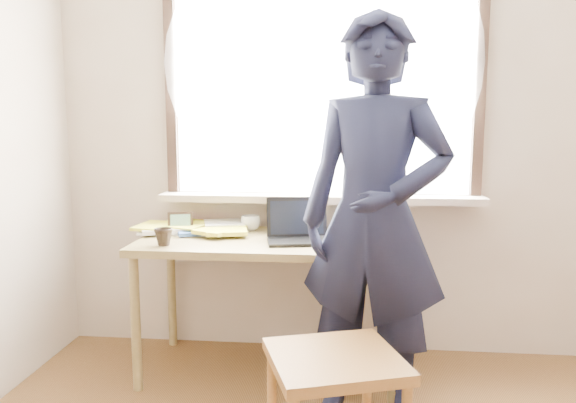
# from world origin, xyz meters

# --- Properties ---
(room_shell) EXTENTS (3.52, 4.02, 2.61)m
(room_shell) POSITION_xyz_m (-0.02, 0.20, 1.64)
(room_shell) COLOR #B5A692
(room_shell) RESTS_ON ground
(desk) EXTENTS (1.39, 0.70, 0.74)m
(desk) POSITION_xyz_m (-0.46, 1.63, 0.67)
(desk) COLOR olive
(desk) RESTS_ON ground
(laptop) EXTENTS (0.37, 0.32, 0.22)m
(laptop) POSITION_xyz_m (-0.30, 1.60, 0.80)
(laptop) COLOR black
(laptop) RESTS_ON desk
(mug_white) EXTENTS (0.15, 0.15, 0.09)m
(mug_white) POSITION_xyz_m (-0.60, 1.84, 0.79)
(mug_white) COLOR white
(mug_white) RESTS_ON desk
(mug_dark) EXTENTS (0.13, 0.13, 0.09)m
(mug_dark) POSITION_xyz_m (-0.97, 1.41, 0.79)
(mug_dark) COLOR black
(mug_dark) RESTS_ON desk
(mouse) EXTENTS (0.09, 0.06, 0.04)m
(mouse) POSITION_xyz_m (0.01, 1.53, 0.76)
(mouse) COLOR black
(mouse) RESTS_ON desk
(desk_clutter) EXTENTS (0.66, 0.55, 0.06)m
(desk_clutter) POSITION_xyz_m (-0.80, 1.77, 0.77)
(desk_clutter) COLOR white
(desk_clutter) RESTS_ON desk
(book_a) EXTENTS (0.27, 0.30, 0.02)m
(book_a) POSITION_xyz_m (-0.92, 1.86, 0.76)
(book_a) COLOR white
(book_a) RESTS_ON desk
(book_b) EXTENTS (0.33, 0.33, 0.02)m
(book_b) POSITION_xyz_m (-0.03, 1.85, 0.75)
(book_b) COLOR white
(book_b) RESTS_ON desk
(picture_frame) EXTENTS (0.14, 0.05, 0.11)m
(picture_frame) POSITION_xyz_m (-0.98, 1.73, 0.80)
(picture_frame) COLOR black
(picture_frame) RESTS_ON desk
(work_chair) EXTENTS (0.60, 0.59, 0.49)m
(work_chair) POSITION_xyz_m (-0.09, 0.73, 0.41)
(work_chair) COLOR olive
(work_chair) RESTS_ON ground
(person) EXTENTS (0.77, 0.60, 1.85)m
(person) POSITION_xyz_m (0.08, 1.22, 0.92)
(person) COLOR black
(person) RESTS_ON ground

